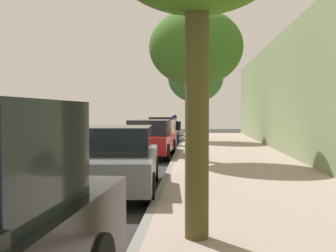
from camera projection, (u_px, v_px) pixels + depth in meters
The scene contains 14 objects.
ground at pixel (126, 162), 15.13m from camera, with size 57.72×57.72×0.00m, color #292929.
sidewalk at pixel (236, 161), 14.87m from camera, with size 4.28×36.07×0.15m, color #A88F86.
curb_edge at pixel (174, 161), 15.01m from camera, with size 0.16×36.07×0.15m, color gray.
lane_stripe_centre at pixel (50, 162), 15.17m from camera, with size 0.14×35.80×0.01m.
lane_stripe_bike_edge at pixel (134, 162), 15.11m from camera, with size 0.12×36.07×0.01m, color white.
building_facade at pixel (304, 91), 14.62m from camera, with size 0.50×36.07×5.18m, color #7B8E5E.
parked_sedan_grey_second at pixel (117, 159), 9.60m from camera, with size 2.06×4.51×1.52m.
parked_sedan_red_mid at pixel (150, 139), 16.86m from camera, with size 1.95×4.46×1.52m.
parked_sedan_tan_far at pixel (163, 130), 25.36m from camera, with size 1.87×4.41×1.52m.
bicycle_at_curb at pixel (171, 141), 21.18m from camera, with size 1.71×0.46×0.74m.
cyclist_with_backpack at pixel (175, 128), 20.69m from camera, with size 0.48×0.60×1.71m.
street_tree_far_end at pixel (196, 49), 14.35m from camera, with size 3.25×3.25×5.25m.
street_tree_corner at pixel (196, 77), 24.06m from camera, with size 3.23×3.23×5.17m.
fire_hydrant at pixel (189, 137), 21.09m from camera, with size 0.22×0.22×0.84m.
Camera 1 is at (2.51, -14.94, 1.87)m, focal length 44.35 mm.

